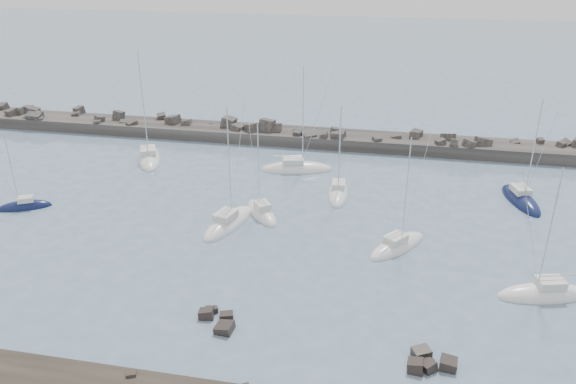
% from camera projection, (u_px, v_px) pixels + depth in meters
% --- Properties ---
extents(ground, '(400.00, 400.00, 0.00)m').
position_uv_depth(ground, '(282.00, 271.00, 55.25)').
color(ground, slate).
rests_on(ground, ground).
extents(rock_cluster_near, '(3.73, 3.88, 1.51)m').
position_uv_depth(rock_cluster_near, '(220.00, 322.00, 47.73)').
color(rock_cluster_near, black).
rests_on(rock_cluster_near, ground).
extents(rock_cluster_far, '(3.90, 3.26, 1.53)m').
position_uv_depth(rock_cluster_far, '(428.00, 363.00, 43.00)').
color(rock_cluster_far, black).
rests_on(rock_cluster_far, ground).
extents(breakwater, '(115.00, 6.51, 5.19)m').
position_uv_depth(breakwater, '(282.00, 139.00, 90.47)').
color(breakwater, '#2F2D2A').
rests_on(breakwater, ground).
extents(sailboat_1, '(7.52, 11.05, 16.78)m').
position_uv_depth(sailboat_1, '(149.00, 158.00, 83.13)').
color(sailboat_1, white).
rests_on(sailboat_1, ground).
extents(sailboat_2, '(6.52, 4.56, 10.20)m').
position_uv_depth(sailboat_2, '(25.00, 207.00, 68.11)').
color(sailboat_2, '#0E163C').
rests_on(sailboat_2, ground).
extents(sailboat_3, '(5.21, 9.77, 14.81)m').
position_uv_depth(sailboat_3, '(228.00, 224.00, 64.06)').
color(sailboat_3, white).
rests_on(sailboat_3, ground).
extents(sailboat_4, '(10.54, 5.28, 15.91)m').
position_uv_depth(sailboat_4, '(297.00, 169.00, 79.17)').
color(sailboat_4, white).
rests_on(sailboat_4, ground).
extents(sailboat_5, '(6.18, 7.38, 12.00)m').
position_uv_depth(sailboat_5, '(261.00, 213.00, 66.50)').
color(sailboat_5, white).
rests_on(sailboat_5, ground).
extents(sailboat_6, '(3.03, 8.21, 12.87)m').
position_uv_depth(sailboat_6, '(338.00, 194.00, 71.54)').
color(sailboat_6, white).
rests_on(sailboat_6, ground).
extents(sailboat_7, '(7.07, 8.13, 13.11)m').
position_uv_depth(sailboat_7, '(397.00, 246.00, 59.37)').
color(sailboat_7, white).
rests_on(sailboat_7, ground).
extents(sailboat_8, '(5.14, 9.49, 14.42)m').
position_uv_depth(sailboat_8, '(521.00, 200.00, 69.75)').
color(sailboat_8, '#0E163C').
rests_on(sailboat_8, ground).
extents(sailboat_9, '(9.03, 4.80, 13.79)m').
position_uv_depth(sailboat_9, '(543.00, 294.00, 51.33)').
color(sailboat_9, white).
rests_on(sailboat_9, ground).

